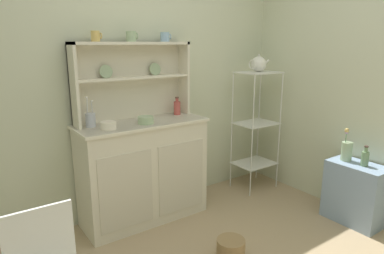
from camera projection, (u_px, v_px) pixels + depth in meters
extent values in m
cube|color=beige|center=(132.00, 78.00, 3.07)|extent=(3.84, 0.05, 2.50)
cube|color=silver|center=(144.00, 171.00, 3.03)|extent=(1.09, 0.42, 0.90)
cube|color=beige|center=(127.00, 191.00, 2.72)|extent=(0.46, 0.01, 0.63)
cube|color=beige|center=(181.00, 177.00, 3.02)|extent=(0.46, 0.01, 0.63)
cube|color=#EEE6CE|center=(142.00, 123.00, 2.92)|extent=(1.12, 0.45, 0.02)
cube|color=beige|center=(130.00, 81.00, 3.00)|extent=(1.05, 0.02, 0.67)
cube|color=silver|center=(74.00, 86.00, 2.65)|extent=(0.02, 0.18, 0.67)
cube|color=silver|center=(183.00, 78.00, 3.22)|extent=(0.02, 0.18, 0.67)
cube|color=silver|center=(134.00, 78.00, 2.93)|extent=(1.01, 0.16, 0.02)
cube|color=silver|center=(132.00, 43.00, 2.86)|extent=(1.05, 0.18, 0.02)
cylinder|color=#9EB78E|center=(106.00, 72.00, 2.81)|extent=(0.11, 0.03, 0.11)
cylinder|color=#9EB78E|center=(155.00, 69.00, 3.07)|extent=(0.11, 0.03, 0.11)
cylinder|color=silver|center=(252.00, 138.00, 3.42)|extent=(0.01, 0.01, 1.27)
cylinder|color=silver|center=(279.00, 132.00, 3.65)|extent=(0.01, 0.01, 1.27)
cylinder|color=silver|center=(232.00, 131.00, 3.67)|extent=(0.01, 0.01, 1.27)
cylinder|color=silver|center=(258.00, 126.00, 3.89)|extent=(0.01, 0.01, 1.27)
cube|color=silver|center=(258.00, 72.00, 3.51)|extent=(0.42, 0.33, 0.01)
cube|color=silver|center=(256.00, 123.00, 3.64)|extent=(0.42, 0.33, 0.01)
cube|color=silver|center=(254.00, 163.00, 3.74)|extent=(0.42, 0.33, 0.01)
cube|color=#849EBC|center=(355.00, 193.00, 3.01)|extent=(0.28, 0.48, 0.54)
cube|color=white|center=(40.00, 249.00, 1.55)|extent=(0.31, 0.02, 0.40)
cylinder|color=#93754C|center=(231.00, 249.00, 2.52)|extent=(0.21, 0.21, 0.15)
cylinder|color=#DBB760|center=(95.00, 36.00, 2.67)|extent=(0.07, 0.07, 0.08)
torus|color=#DBB760|center=(101.00, 36.00, 2.69)|extent=(0.01, 0.05, 0.05)
cylinder|color=#9EB78E|center=(131.00, 36.00, 2.84)|extent=(0.08, 0.08, 0.08)
torus|color=#9EB78E|center=(137.00, 36.00, 2.87)|extent=(0.01, 0.05, 0.05)
cylinder|color=#8EB2D1|center=(165.00, 37.00, 3.02)|extent=(0.08, 0.08, 0.08)
torus|color=#8EB2D1|center=(170.00, 37.00, 3.05)|extent=(0.01, 0.05, 0.05)
cylinder|color=silver|center=(108.00, 125.00, 2.67)|extent=(0.13, 0.13, 0.06)
cylinder|color=#9EB78E|center=(146.00, 120.00, 2.85)|extent=(0.13, 0.13, 0.06)
cylinder|color=#B74C47|center=(177.00, 108.00, 3.20)|extent=(0.06, 0.06, 0.12)
cylinder|color=#B74C47|center=(177.00, 100.00, 3.18)|extent=(0.03, 0.03, 0.03)
cylinder|color=#4C382D|center=(177.00, 98.00, 3.18)|extent=(0.03, 0.03, 0.01)
cylinder|color=#B2B7C6|center=(91.00, 120.00, 2.73)|extent=(0.08, 0.08, 0.11)
cylinder|color=silver|center=(93.00, 112.00, 2.71)|extent=(0.02, 0.02, 0.16)
ellipsoid|color=silver|center=(92.00, 101.00, 2.69)|extent=(0.02, 0.01, 0.01)
cylinder|color=silver|center=(87.00, 110.00, 2.72)|extent=(0.02, 0.02, 0.19)
ellipsoid|color=silver|center=(86.00, 97.00, 2.70)|extent=(0.02, 0.01, 0.01)
cylinder|color=silver|center=(87.00, 110.00, 2.72)|extent=(0.02, 0.02, 0.19)
ellipsoid|color=silver|center=(86.00, 98.00, 2.70)|extent=(0.02, 0.01, 0.01)
sphere|color=white|center=(259.00, 64.00, 3.49)|extent=(0.16, 0.16, 0.16)
sphere|color=silver|center=(259.00, 55.00, 3.46)|extent=(0.02, 0.02, 0.02)
cylinder|color=white|center=(266.00, 63.00, 3.54)|extent=(0.09, 0.02, 0.07)
torus|color=white|center=(252.00, 64.00, 3.44)|extent=(0.01, 0.10, 0.10)
cylinder|color=#9EB78E|center=(347.00, 151.00, 3.02)|extent=(0.09, 0.09, 0.17)
cylinder|color=#4C844C|center=(346.00, 138.00, 3.00)|extent=(0.00, 0.01, 0.11)
sphere|color=#B79ECC|center=(346.00, 133.00, 2.99)|extent=(0.03, 0.03, 0.03)
cylinder|color=#4C844C|center=(346.00, 137.00, 2.99)|extent=(0.00, 0.01, 0.13)
sphere|color=#DBB760|center=(347.00, 130.00, 2.98)|extent=(0.03, 0.03, 0.03)
cylinder|color=#4C844C|center=(346.00, 137.00, 3.00)|extent=(0.00, 0.01, 0.12)
sphere|color=#DBB760|center=(347.00, 131.00, 2.99)|extent=(0.04, 0.04, 0.04)
cylinder|color=#6B8C60|center=(365.00, 159.00, 2.89)|extent=(0.06, 0.06, 0.12)
cylinder|color=#6B8C60|center=(366.00, 150.00, 2.87)|extent=(0.03, 0.03, 0.04)
cylinder|color=#4C382D|center=(367.00, 147.00, 2.87)|extent=(0.03, 0.03, 0.01)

